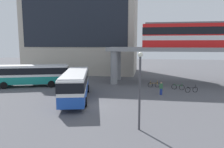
% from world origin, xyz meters
% --- Properties ---
extents(ground_plane, '(120.00, 120.00, 0.00)m').
position_xyz_m(ground_plane, '(0.00, 10.00, 0.00)').
color(ground_plane, '#515156').
extents(station_building, '(23.78, 12.13, 21.22)m').
position_xyz_m(station_building, '(-8.84, 26.09, 10.61)').
color(station_building, '#B2A899').
rests_on(station_building, ground_plane).
extents(elevated_platform, '(33.01, 6.03, 5.83)m').
position_xyz_m(elevated_platform, '(15.72, 14.54, 5.02)').
color(elevated_platform, gray).
rests_on(elevated_platform, ground_plane).
extents(train, '(19.44, 2.96, 3.84)m').
position_xyz_m(train, '(14.45, 14.54, 7.79)').
color(train, red).
rests_on(train, elevated_platform).
extents(bus_main, '(5.07, 11.33, 3.22)m').
position_xyz_m(bus_main, '(-2.50, 2.30, 1.99)').
color(bus_main, '#1E4CB2').
rests_on(bus_main, ground_plane).
extents(bus_secondary, '(11.28, 5.84, 3.22)m').
position_xyz_m(bus_secondary, '(-11.64, 8.50, 1.99)').
color(bus_secondary, teal).
rests_on(bus_secondary, ground_plane).
extents(bicycle_black, '(1.72, 0.62, 1.04)m').
position_xyz_m(bicycle_black, '(11.45, 8.21, 0.36)').
color(bicycle_black, black).
rests_on(bicycle_black, ground_plane).
extents(bicycle_green, '(1.75, 0.48, 1.04)m').
position_xyz_m(bicycle_green, '(9.92, 9.75, 0.36)').
color(bicycle_green, black).
rests_on(bicycle_green, ground_plane).
extents(bicycle_orange, '(1.78, 0.32, 1.04)m').
position_xyz_m(bicycle_orange, '(6.63, 10.86, 0.36)').
color(bicycle_orange, black).
rests_on(bicycle_orange, ground_plane).
extents(pedestrian_by_bike_rack, '(0.45, 0.35, 1.64)m').
position_xyz_m(pedestrian_by_bike_rack, '(7.37, 6.17, 0.77)').
color(pedestrian_by_bike_rack, navy).
rests_on(pedestrian_by_bike_rack, ground_plane).
extents(lamp_post, '(0.36, 0.36, 5.81)m').
position_xyz_m(lamp_post, '(5.05, -5.42, 3.46)').
color(lamp_post, '#3F3F44').
rests_on(lamp_post, ground_plane).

